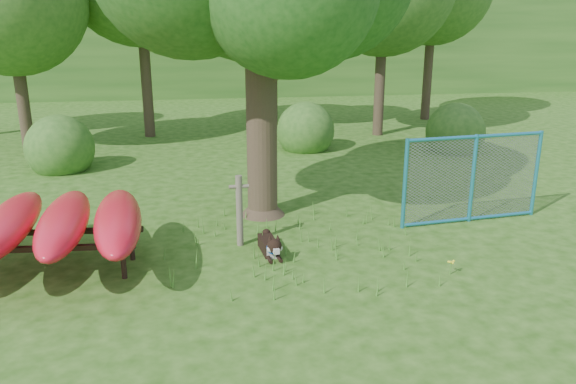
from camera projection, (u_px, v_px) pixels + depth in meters
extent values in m
plane|color=#204A0E|center=(287.00, 274.00, 8.88)|extent=(80.00, 80.00, 0.00)
cylinder|color=#34291C|center=(261.00, 99.00, 10.99)|extent=(0.67, 0.67, 4.78)
cone|color=#34291C|center=(263.00, 203.00, 11.61)|extent=(1.01, 1.01, 0.48)
cylinder|color=#34291C|center=(291.00, 64.00, 10.83)|extent=(1.35, 0.50, 1.02)
cylinder|color=#34291C|center=(236.00, 43.00, 10.84)|extent=(1.00, 0.78, 0.98)
cylinder|color=brown|center=(239.00, 211.00, 9.88)|extent=(0.12, 0.12, 1.29)
cylinder|color=brown|center=(239.00, 187.00, 9.75)|extent=(0.35, 0.08, 0.07)
cylinder|color=black|center=(123.00, 263.00, 8.68)|extent=(0.09, 0.09, 0.52)
cylinder|color=black|center=(132.00, 245.00, 9.37)|extent=(0.09, 0.09, 0.52)
cube|color=black|center=(31.00, 249.00, 8.48)|extent=(3.11, 0.30, 0.08)
cube|color=black|center=(46.00, 232.00, 9.18)|extent=(3.11, 0.30, 0.08)
ellipsoid|color=red|center=(9.00, 224.00, 8.71)|extent=(0.83, 3.14, 0.50)
ellipsoid|color=red|center=(64.00, 222.00, 8.78)|extent=(0.94, 3.16, 0.50)
ellipsoid|color=red|center=(118.00, 220.00, 8.85)|extent=(1.05, 3.17, 0.50)
cube|color=black|center=(268.00, 245.00, 9.75)|extent=(0.31, 0.68, 0.23)
cube|color=beige|center=(272.00, 252.00, 9.49)|extent=(0.22, 0.15, 0.21)
sphere|color=black|center=(274.00, 246.00, 9.28)|extent=(0.25, 0.25, 0.25)
cube|color=beige|center=(276.00, 251.00, 9.18)|extent=(0.11, 0.14, 0.09)
sphere|color=beige|center=(270.00, 249.00, 9.25)|extent=(0.11, 0.11, 0.11)
sphere|color=beige|center=(279.00, 248.00, 9.29)|extent=(0.11, 0.11, 0.11)
cone|color=black|center=(270.00, 238.00, 9.26)|extent=(0.10, 0.11, 0.12)
cone|color=black|center=(278.00, 237.00, 9.29)|extent=(0.11, 0.12, 0.12)
cylinder|color=black|center=(269.00, 259.00, 9.35)|extent=(0.09, 0.29, 0.07)
cylinder|color=black|center=(279.00, 258.00, 9.39)|extent=(0.09, 0.29, 0.07)
sphere|color=black|center=(266.00, 233.00, 10.06)|extent=(0.15, 0.15, 0.15)
torus|color=blue|center=(273.00, 247.00, 9.36)|extent=(0.24, 0.09, 0.24)
cylinder|color=teal|center=(405.00, 184.00, 10.66)|extent=(0.09, 0.09, 1.76)
cylinder|color=teal|center=(473.00, 179.00, 11.03)|extent=(0.09, 0.09, 1.76)
cylinder|color=teal|center=(536.00, 174.00, 11.41)|extent=(0.09, 0.09, 1.76)
cylinder|color=teal|center=(477.00, 137.00, 10.79)|extent=(2.93, 0.40, 0.07)
cylinder|color=teal|center=(469.00, 219.00, 11.27)|extent=(2.93, 0.40, 0.07)
plane|color=gray|center=(473.00, 179.00, 11.03)|extent=(2.92, 0.33, 2.94)
cylinder|color=#47812A|center=(451.00, 268.00, 8.86)|extent=(0.02, 0.02, 0.21)
sphere|color=yellow|center=(451.00, 262.00, 8.82)|extent=(0.04, 0.04, 0.04)
sphere|color=yellow|center=(454.00, 261.00, 8.84)|extent=(0.04, 0.04, 0.04)
sphere|color=yellow|center=(449.00, 262.00, 8.86)|extent=(0.04, 0.04, 0.04)
sphere|color=yellow|center=(453.00, 263.00, 8.79)|extent=(0.04, 0.04, 0.04)
sphere|color=yellow|center=(450.00, 262.00, 8.80)|extent=(0.04, 0.04, 0.04)
cylinder|color=#34291C|center=(21.00, 83.00, 16.75)|extent=(0.36, 0.36, 4.20)
cylinder|color=#34291C|center=(145.00, 60.00, 19.02)|extent=(0.36, 0.36, 5.25)
cylinder|color=#34291C|center=(273.00, 76.00, 20.85)|extent=(0.36, 0.36, 3.85)
sphere|color=#2C5A1D|center=(272.00, 14.00, 20.21)|extent=(4.00, 4.00, 4.00)
cylinder|color=#34291C|center=(381.00, 67.00, 19.35)|extent=(0.36, 0.36, 4.76)
cylinder|color=#34291C|center=(429.00, 59.00, 22.62)|extent=(0.36, 0.36, 4.90)
sphere|color=#2C5A1D|center=(63.00, 170.00, 15.22)|extent=(1.80, 1.80, 1.80)
sphere|color=#2C5A1D|center=(453.00, 151.00, 17.43)|extent=(1.80, 1.80, 1.80)
sphere|color=#2C5A1D|center=(305.00, 149.00, 17.70)|extent=(1.80, 1.80, 1.80)
cube|color=#2C5A1D|center=(216.00, 37.00, 34.50)|extent=(80.00, 12.00, 6.00)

